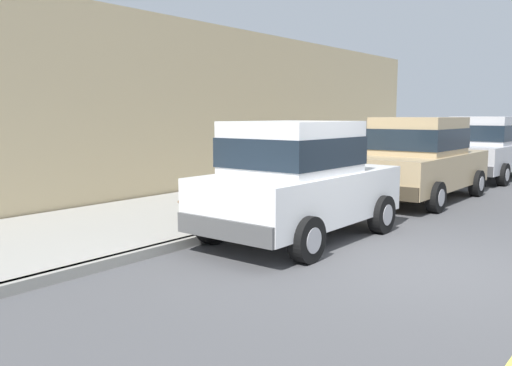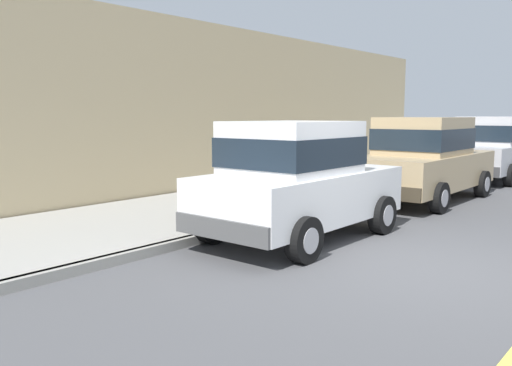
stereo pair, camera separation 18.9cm
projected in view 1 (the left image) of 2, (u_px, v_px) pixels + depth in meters
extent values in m
plane|color=#4C4C4F|center=(422.00, 268.00, 6.86)|extent=(80.00, 80.00, 0.00)
cube|color=gray|center=(236.00, 230.00, 8.83)|extent=(0.16, 64.00, 0.14)
cube|color=#99968E|center=(163.00, 217.00, 9.94)|extent=(3.60, 64.00, 0.14)
cube|color=white|center=(301.00, 195.00, 8.44)|extent=(1.73, 3.71, 0.76)
cube|color=white|center=(293.00, 147.00, 8.14)|extent=(1.52, 1.90, 0.80)
cube|color=#19232D|center=(293.00, 151.00, 8.15)|extent=(1.55, 1.94, 0.44)
cube|color=#505050|center=(354.00, 196.00, 9.87)|extent=(1.69, 0.21, 0.28)
cube|color=#505050|center=(226.00, 229.00, 7.07)|extent=(1.69, 0.21, 0.28)
cylinder|color=black|center=(296.00, 204.00, 9.91)|extent=(0.22, 0.64, 0.64)
cylinder|color=#9E9EA3|center=(296.00, 204.00, 9.91)|extent=(0.24, 0.35, 0.35)
cylinder|color=black|center=(382.00, 214.00, 8.85)|extent=(0.22, 0.64, 0.64)
cylinder|color=#9E9EA3|center=(382.00, 214.00, 8.85)|extent=(0.24, 0.35, 0.35)
cylinder|color=black|center=(213.00, 223.00, 8.12)|extent=(0.22, 0.64, 0.64)
cylinder|color=#9E9EA3|center=(213.00, 223.00, 8.12)|extent=(0.24, 0.35, 0.35)
cylinder|color=black|center=(307.00, 239.00, 7.06)|extent=(0.22, 0.64, 0.64)
cylinder|color=#9E9EA3|center=(307.00, 239.00, 7.06)|extent=(0.24, 0.35, 0.35)
cube|color=#EAEACC|center=(331.00, 175.00, 10.17)|extent=(0.28, 0.08, 0.14)
cube|color=#EAEACC|center=(382.00, 180.00, 9.52)|extent=(0.28, 0.08, 0.14)
cube|color=tan|center=(420.00, 170.00, 12.26)|extent=(1.81, 4.50, 0.76)
cube|color=tan|center=(419.00, 136.00, 12.08)|extent=(1.59, 2.10, 0.84)
cube|color=#19232D|center=(419.00, 138.00, 12.09)|extent=(1.62, 2.14, 0.46)
cube|color=#3E3527|center=(451.00, 172.00, 14.00)|extent=(1.76, 0.20, 0.28)
cube|color=#3E3527|center=(377.00, 191.00, 10.58)|extent=(1.76, 0.20, 0.28)
cylinder|color=black|center=(406.00, 178.00, 13.95)|extent=(0.22, 0.64, 0.64)
cylinder|color=#9E9EA3|center=(406.00, 178.00, 13.95)|extent=(0.24, 0.35, 0.35)
cylinder|color=black|center=(477.00, 183.00, 12.84)|extent=(0.22, 0.64, 0.64)
cylinder|color=#9E9EA3|center=(477.00, 183.00, 12.84)|extent=(0.24, 0.35, 0.35)
cylinder|color=black|center=(356.00, 189.00, 11.78)|extent=(0.22, 0.64, 0.64)
cylinder|color=#9E9EA3|center=(356.00, 189.00, 11.78)|extent=(0.24, 0.35, 0.35)
cylinder|color=black|center=(436.00, 197.00, 10.67)|extent=(0.22, 0.64, 0.64)
cylinder|color=#9E9EA3|center=(436.00, 197.00, 10.67)|extent=(0.24, 0.35, 0.35)
cube|color=#EAEACC|center=(431.00, 158.00, 14.32)|extent=(0.28, 0.08, 0.14)
cube|color=#EAEACC|center=(474.00, 160.00, 13.63)|extent=(0.28, 0.08, 0.14)
cube|color=#BCBCC1|center=(486.00, 156.00, 16.27)|extent=(1.94, 4.55, 0.76)
cube|color=#BCBCC1|center=(487.00, 130.00, 16.09)|extent=(1.65, 2.15, 0.84)
cube|color=#19232D|center=(486.00, 132.00, 16.10)|extent=(1.69, 2.19, 0.46)
cube|color=#424243|center=(506.00, 160.00, 17.96)|extent=(1.77, 0.26, 0.28)
cube|color=#424243|center=(460.00, 170.00, 14.64)|extent=(1.77, 0.26, 0.28)
cylinder|color=black|center=(471.00, 164.00, 17.95)|extent=(0.24, 0.65, 0.64)
cylinder|color=#9E9EA3|center=(471.00, 164.00, 17.95)|extent=(0.25, 0.36, 0.35)
cylinder|color=black|center=(439.00, 170.00, 15.84)|extent=(0.24, 0.65, 0.64)
cylinder|color=#9E9EA3|center=(439.00, 170.00, 15.84)|extent=(0.25, 0.36, 0.35)
cylinder|color=black|center=(503.00, 175.00, 14.68)|extent=(0.24, 0.65, 0.64)
cylinder|color=#9E9EA3|center=(503.00, 175.00, 14.68)|extent=(0.25, 0.36, 0.35)
cube|color=#EAEACC|center=(490.00, 148.00, 18.29)|extent=(0.28, 0.09, 0.14)
ellipsoid|color=brown|center=(195.00, 203.00, 9.36)|extent=(0.48, 0.42, 0.20)
cylinder|color=brown|center=(203.00, 213.00, 9.44)|extent=(0.05, 0.05, 0.18)
cylinder|color=brown|center=(202.00, 214.00, 9.32)|extent=(0.05, 0.05, 0.18)
cylinder|color=brown|center=(188.00, 213.00, 9.45)|extent=(0.05, 0.05, 0.18)
cylinder|color=brown|center=(187.00, 214.00, 9.33)|extent=(0.05, 0.05, 0.18)
sphere|color=brown|center=(211.00, 198.00, 9.33)|extent=(0.17, 0.17, 0.17)
ellipsoid|color=#432C1C|center=(216.00, 199.00, 9.33)|extent=(0.13, 0.12, 0.06)
cone|color=brown|center=(211.00, 193.00, 9.37)|extent=(0.06, 0.06, 0.07)
cone|color=brown|center=(210.00, 194.00, 9.27)|extent=(0.06, 0.06, 0.07)
cylinder|color=brown|center=(181.00, 200.00, 9.37)|extent=(0.12, 0.10, 0.13)
cube|color=tan|center=(236.00, 109.00, 14.52)|extent=(0.50, 20.00, 4.24)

